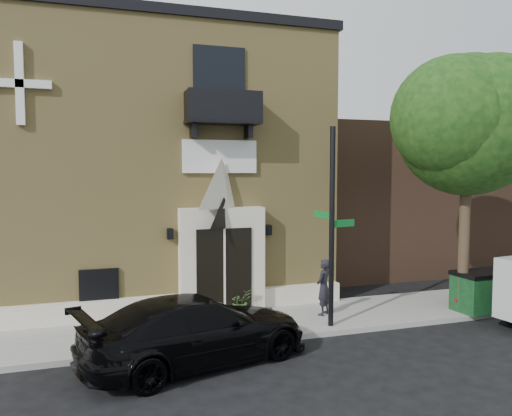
{
  "coord_description": "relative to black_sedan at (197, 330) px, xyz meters",
  "views": [
    {
      "loc": [
        -4.63,
        -11.91,
        4.49
      ],
      "look_at": [
        -0.15,
        2.0,
        3.38
      ],
      "focal_mm": 35.0,
      "sensor_mm": 36.0,
      "label": 1
    }
  ],
  "objects": [
    {
      "name": "pedestrian_near",
      "position": [
        4.28,
        2.19,
        0.2
      ],
      "size": [
        0.73,
        0.71,
        1.68
      ],
      "primitive_type": "imported",
      "rotation": [
        0.0,
        0.0,
        3.86
      ],
      "color": "black",
      "rests_on": "sidewalk"
    },
    {
      "name": "street_sign",
      "position": [
        4.03,
        1.2,
        2.14
      ],
      "size": [
        0.99,
        0.86,
        5.52
      ],
      "rotation": [
        0.0,
        0.0,
        0.23
      ],
      "color": "black",
      "rests_on": "sidewalk"
    },
    {
      "name": "ground",
      "position": [
        2.47,
        0.72,
        -0.79
      ],
      "size": [
        120.0,
        120.0,
        0.0
      ],
      "primitive_type": "plane",
      "color": "black",
      "rests_on": "ground"
    },
    {
      "name": "street_tree_left",
      "position": [
        8.5,
        1.07,
        5.07
      ],
      "size": [
        4.97,
        4.38,
        7.77
      ],
      "color": "#38281C",
      "rests_on": "sidewalk"
    },
    {
      "name": "fire_hydrant",
      "position": [
        8.48,
        1.24,
        -0.3
      ],
      "size": [
        0.4,
        0.32,
        0.7
      ],
      "color": "#AD001C",
      "rests_on": "sidewalk"
    },
    {
      "name": "neighbour_building",
      "position": [
        14.47,
        9.72,
        2.41
      ],
      "size": [
        18.0,
        8.0,
        6.4
      ],
      "primitive_type": "cube",
      "color": "brown",
      "rests_on": "ground"
    },
    {
      "name": "church",
      "position": [
        -0.52,
        8.68,
        3.84
      ],
      "size": [
        12.2,
        11.01,
        9.3
      ],
      "color": "tan",
      "rests_on": "ground"
    },
    {
      "name": "dumpster",
      "position": [
        9.23,
        1.11,
        -0.02
      ],
      "size": [
        1.93,
        1.17,
        1.22
      ],
      "rotation": [
        0.0,
        0.0,
        0.06
      ],
      "color": "#0E3515",
      "rests_on": "sidewalk"
    },
    {
      "name": "black_sedan",
      "position": [
        0.0,
        0.0,
        0.0
      ],
      "size": [
        5.86,
        3.62,
        1.58
      ],
      "primitive_type": "imported",
      "rotation": [
        0.0,
        0.0,
        1.85
      ],
      "color": "black",
      "rests_on": "ground"
    },
    {
      "name": "planter",
      "position": [
        1.95,
        3.1,
        -0.27
      ],
      "size": [
        0.83,
        0.77,
        0.75
      ],
      "primitive_type": "imported",
      "rotation": [
        0.0,
        0.0,
        0.34
      ],
      "color": "#517437",
      "rests_on": "sidewalk"
    },
    {
      "name": "sidewalk",
      "position": [
        3.47,
        2.22,
        -0.72
      ],
      "size": [
        42.0,
        3.0,
        0.15
      ],
      "primitive_type": "cube",
      "color": "gray",
      "rests_on": "ground"
    }
  ]
}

